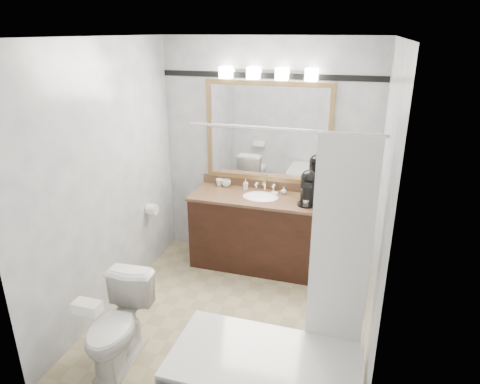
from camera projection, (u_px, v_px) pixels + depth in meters
The scene contains 15 objects.
room at pixel (232, 194), 3.60m from camera, with size 2.42×2.62×2.52m.
vanity at pixel (260, 230), 4.80m from camera, with size 1.53×0.58×0.97m.
mirror at pixel (268, 133), 4.66m from camera, with size 1.40×0.04×1.10m.
vanity_light_bar at pixel (268, 73), 4.39m from camera, with size 1.02×0.14×0.12m.
accent_stripe at pixel (269, 76), 4.46m from camera, with size 2.40×0.01×0.06m, color black.
bathtub at pixel (268, 376), 2.99m from camera, with size 1.30×0.75×1.96m.
tp_roll at pixel (152, 209), 4.70m from camera, with size 0.12×0.12×0.11m, color white.
toilet at pixel (118, 326), 3.39m from camera, with size 0.39×0.69×0.71m, color white.
tissue_box at pixel (87, 307), 2.96m from camera, with size 0.19×0.11×0.08m, color white.
coffee_maker at pixel (308, 187), 4.40m from camera, with size 0.19×0.24×0.36m.
cup_left at pixel (226, 183), 4.94m from camera, with size 0.10×0.10×0.08m, color white.
cup_right at pixel (220, 182), 4.96m from camera, with size 0.08×0.08×0.08m, color white.
soap_bottle_a at pixel (246, 184), 4.85m from camera, with size 0.05×0.05×0.12m, color white.
soap_bottle_b at pixel (284, 190), 4.71m from camera, with size 0.06×0.06×0.08m, color white.
soap_bar at pixel (275, 193), 4.72m from camera, with size 0.08×0.05×0.02m, color beige.
Camera 1 is at (1.04, -3.19, 2.54)m, focal length 32.00 mm.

